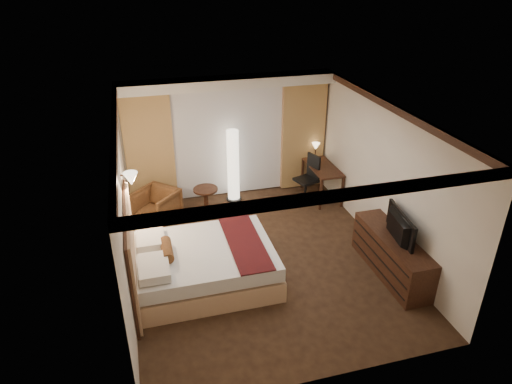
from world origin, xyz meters
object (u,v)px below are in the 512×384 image
object	(u,v)px
armchair	(156,205)
desk	(322,182)
dresser	(392,255)
floor_lamp	(233,166)
television	(395,222)
bed	(206,265)
office_chair	(306,179)
side_table	(206,201)

from	to	relation	value
armchair	desk	bearing A→B (deg)	47.03
armchair	dresser	size ratio (longest dim) A/B	0.42
desk	dresser	size ratio (longest dim) A/B	0.65
floor_lamp	television	xyz separation A→B (m)	(1.95, -3.33, 0.19)
bed	office_chair	bearing A→B (deg)	40.98
bed	desk	xyz separation A→B (m)	(3.02, 2.33, 0.05)
desk	television	bearing A→B (deg)	-89.61
armchair	television	bearing A→B (deg)	7.45
dresser	bed	bearing A→B (deg)	168.75
armchair	side_table	distance (m)	1.04
side_table	desk	bearing A→B (deg)	0.84
bed	side_table	distance (m)	2.33
floor_lamp	dresser	xyz separation A→B (m)	(1.98, -3.33, -0.46)
bed	armchair	size ratio (longest dim) A/B	2.86
bed	office_chair	size ratio (longest dim) A/B	2.13
bed	side_table	size ratio (longest dim) A/B	3.95
desk	office_chair	xyz separation A→B (m)	(-0.40, -0.05, 0.15)
side_table	office_chair	world-z (taller)	office_chair
office_chair	television	size ratio (longest dim) A/B	1.05
armchair	dresser	world-z (taller)	armchair
bed	side_table	bearing A→B (deg)	80.15
dresser	television	distance (m)	0.65
television	armchair	bearing A→B (deg)	60.93
armchair	office_chair	distance (m)	3.26
side_table	dresser	world-z (taller)	dresser
desk	office_chair	distance (m)	0.43
bed	television	bearing A→B (deg)	-11.36
floor_lamp	desk	bearing A→B (deg)	-11.46
floor_lamp	office_chair	distance (m)	1.62
armchair	office_chair	world-z (taller)	office_chair
bed	television	world-z (taller)	television
bed	television	xyz separation A→B (m)	(3.04, -0.61, 0.69)
side_table	television	distance (m)	3.99
dresser	desk	bearing A→B (deg)	90.97
side_table	office_chair	xyz separation A→B (m)	(2.23, -0.01, 0.24)
side_table	floor_lamp	distance (m)	0.98
bed	floor_lamp	xyz separation A→B (m)	(1.09, 2.72, 0.49)
bed	dresser	distance (m)	3.13
floor_lamp	television	distance (m)	3.87
bed	dresser	xyz separation A→B (m)	(3.07, -0.61, 0.03)
side_table	dresser	bearing A→B (deg)	-47.35
bed	floor_lamp	distance (m)	2.97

